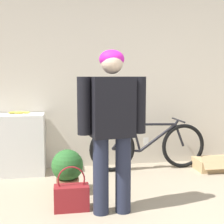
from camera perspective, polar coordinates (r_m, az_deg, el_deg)
The scene contains 8 objects.
wall_back at distance 4.71m, azimuth -0.20°, elevation 5.83°, with size 8.00×0.07×2.60m.
side_shelf at distance 4.54m, azimuth -17.18°, elevation -5.70°, with size 0.79×0.41×0.84m.
person at distance 3.03m, azimuth -0.00°, elevation -1.38°, with size 0.67×0.32×1.62m.
bicycle at distance 4.59m, azimuth 6.68°, elevation -6.21°, with size 1.73×0.46×0.73m.
banana at distance 4.52m, azimuth -16.66°, elevation -0.09°, with size 0.31×0.08×0.04m.
handbag at distance 3.33m, azimuth -7.41°, elevation -15.06°, with size 0.36×0.17×0.46m.
cardboard_box at distance 4.86m, azimuth 18.16°, elevation -8.99°, with size 0.55×0.43×0.24m.
potted_plant at distance 3.72m, azimuth -8.16°, elevation -10.33°, with size 0.37×0.37×0.52m.
Camera 1 is at (-0.76, -1.95, 1.38)m, focal length 50.00 mm.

